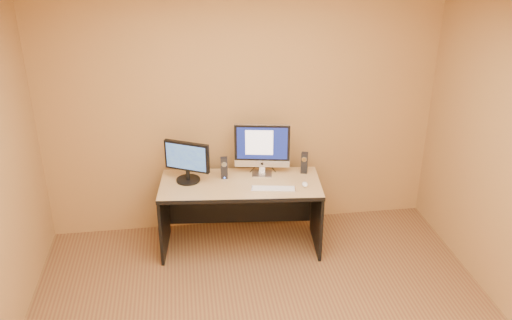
# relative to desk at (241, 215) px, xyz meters

# --- Properties ---
(walls) EXTENTS (4.00, 4.00, 2.60)m
(walls) POSITION_rel_desk_xyz_m (0.08, -1.51, 0.94)
(walls) COLOR olive
(walls) RESTS_ON ground
(ceiling) EXTENTS (4.00, 4.00, 0.00)m
(ceiling) POSITION_rel_desk_xyz_m (0.08, -1.51, 2.24)
(ceiling) COLOR white
(ceiling) RESTS_ON walls
(desk) EXTENTS (1.60, 0.82, 0.71)m
(desk) POSITION_rel_desk_xyz_m (0.00, 0.00, 0.00)
(desk) COLOR tan
(desk) RESTS_ON ground
(imac) EXTENTS (0.58, 0.30, 0.53)m
(imac) POSITION_rel_desk_xyz_m (0.24, 0.17, 0.62)
(imac) COLOR #AFAFB3
(imac) RESTS_ON desk
(second_monitor) EXTENTS (0.52, 0.42, 0.41)m
(second_monitor) POSITION_rel_desk_xyz_m (-0.50, 0.12, 0.56)
(second_monitor) COLOR black
(second_monitor) RESTS_ON desk
(speaker_left) EXTENTS (0.07, 0.07, 0.21)m
(speaker_left) POSITION_rel_desk_xyz_m (-0.14, 0.14, 0.46)
(speaker_left) COLOR black
(speaker_left) RESTS_ON desk
(speaker_right) EXTENTS (0.08, 0.09, 0.21)m
(speaker_right) POSITION_rel_desk_xyz_m (0.66, 0.15, 0.46)
(speaker_right) COLOR black
(speaker_right) RESTS_ON desk
(keyboard) EXTENTS (0.43, 0.18, 0.02)m
(keyboard) POSITION_rel_desk_xyz_m (0.30, -0.18, 0.37)
(keyboard) COLOR silver
(keyboard) RESTS_ON desk
(mouse) EXTENTS (0.07, 0.10, 0.03)m
(mouse) POSITION_rel_desk_xyz_m (0.60, -0.14, 0.37)
(mouse) COLOR white
(mouse) RESTS_ON desk
(cable_a) EXTENTS (0.04, 0.21, 0.01)m
(cable_a) POSITION_rel_desk_xyz_m (0.36, 0.30, 0.36)
(cable_a) COLOR black
(cable_a) RESTS_ON desk
(cable_b) EXTENTS (0.09, 0.15, 0.01)m
(cable_b) POSITION_rel_desk_xyz_m (0.17, 0.29, 0.36)
(cable_b) COLOR black
(cable_b) RESTS_ON desk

